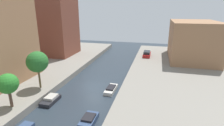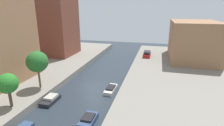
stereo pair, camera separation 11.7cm
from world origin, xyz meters
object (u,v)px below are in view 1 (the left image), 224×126
low_block_right (192,40)px  moored_boat_left_2 (51,100)px  street_tree_2 (37,62)px  moored_boat_right_1 (89,120)px  parked_car (147,54)px  moored_boat_right_2 (111,89)px  apartment_tower_far (53,14)px  street_tree_1 (8,84)px

low_block_right → moored_boat_left_2: low_block_right is taller
low_block_right → street_tree_2: (-24.95, -23.27, -0.32)m
low_block_right → moored_boat_right_1: size_ratio=5.06×
low_block_right → street_tree_2: low_block_right is taller
parked_car → moored_boat_right_1: 28.57m
street_tree_2 → moored_boat_right_2: bearing=18.5°
moored_boat_left_2 → moored_boat_right_1: bearing=-24.2°
apartment_tower_far → low_block_right: apartment_tower_far is taller
street_tree_2 → moored_boat_right_2: (10.33, 3.45, -4.79)m
apartment_tower_far → street_tree_2: bearing=-65.1°
street_tree_1 → moored_boat_left_2: street_tree_1 is taller
moored_boat_right_2 → street_tree_2: bearing=-161.5°
street_tree_2 → moored_boat_left_2: bearing=-34.0°
street_tree_2 → moored_boat_right_2: size_ratio=1.55×
moored_boat_right_1 → moored_boat_left_2: bearing=155.8°
moored_boat_right_2 → apartment_tower_far: bearing=140.3°
moored_boat_left_2 → moored_boat_right_1: moored_boat_right_1 is taller
moored_boat_right_2 → moored_boat_left_2: bearing=-143.6°
low_block_right → moored_boat_left_2: (-21.99, -25.26, -5.09)m
street_tree_1 → moored_boat_left_2: (2.96, 3.72, -3.71)m
moored_boat_right_2 → low_block_right: bearing=53.6°
apartment_tower_far → moored_boat_left_2: apartment_tower_far is taller
apartment_tower_far → moored_boat_left_2: bearing=-60.8°
low_block_right → moored_boat_left_2: 33.88m
street_tree_1 → parked_car: size_ratio=0.92×
low_block_right → moored_boat_right_1: (-15.01, -28.40, -5.07)m
moored_boat_left_2 → moored_boat_right_1: (6.98, -3.13, 0.02)m
parked_car → moored_boat_left_2: (-11.66, -25.03, -1.20)m
parked_car → street_tree_2: bearing=-122.4°
low_block_right → moored_boat_right_2: bearing=-126.4°
apartment_tower_far → low_block_right: 34.70m
street_tree_1 → moored_boat_right_2: (10.33, 9.17, -3.74)m
parked_car → moored_boat_left_2: parked_car is taller
moored_boat_right_1 → street_tree_2: bearing=152.7°
parked_car → street_tree_1: bearing=-117.0°
street_tree_2 → moored_boat_left_2: street_tree_2 is taller
street_tree_1 → moored_boat_left_2: 6.03m
apartment_tower_far → street_tree_1: 27.76m
moored_boat_left_2 → moored_boat_right_1: 7.65m
street_tree_1 → street_tree_2: 5.82m
apartment_tower_far → street_tree_2: 22.38m
apartment_tower_far → street_tree_1: size_ratio=4.73×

